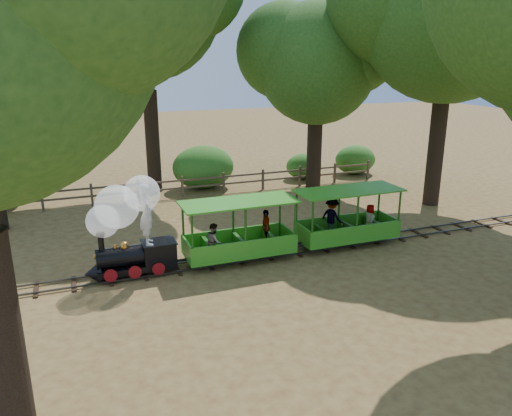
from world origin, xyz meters
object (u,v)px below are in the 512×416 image
object	(u,v)px
carriage_front	(239,238)
carriage_rear	(345,223)
locomotive	(126,221)
fence	(203,183)

from	to	relation	value
carriage_front	carriage_rear	distance (m)	3.87
locomotive	fence	xyz separation A→B (m)	(4.40, 7.94, -1.16)
locomotive	carriage_rear	xyz separation A→B (m)	(7.29, -0.03, -0.93)
locomotive	carriage_rear	size ratio (longest dim) A/B	0.85
locomotive	fence	distance (m)	9.15
locomotive	carriage_front	bearing A→B (deg)	-1.49
carriage_front	fence	bearing A→B (deg)	83.01
locomotive	carriage_rear	distance (m)	7.35
carriage_rear	fence	xyz separation A→B (m)	(-2.89, 7.97, -0.23)
carriage_front	fence	size ratio (longest dim) A/B	0.20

